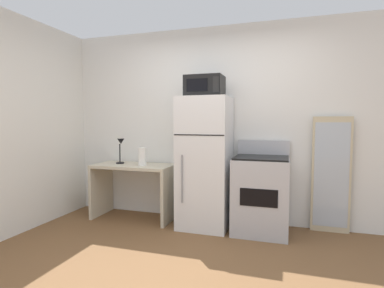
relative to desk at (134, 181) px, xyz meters
name	(u,v)px	position (x,y,z in m)	size (l,w,h in m)	color
ground_plane	(177,279)	(1.13, -1.36, -0.52)	(12.00, 12.00, 0.00)	brown
wall_back_white	(220,125)	(1.13, 0.34, 0.78)	(5.00, 0.10, 2.60)	white
desk	(134,181)	(0.00, 0.00, 0.00)	(1.10, 0.55, 0.75)	beige
desk_lamp	(121,147)	(-0.21, 0.01, 0.47)	(0.14, 0.12, 0.35)	black
paper_towel_roll	(142,157)	(0.16, -0.06, 0.35)	(0.11, 0.11, 0.24)	white
refrigerator	(205,163)	(1.02, -0.02, 0.30)	(0.62, 0.62, 1.64)	white
microwave	(205,86)	(1.02, -0.05, 1.25)	(0.46, 0.35, 0.26)	black
oven_range	(261,194)	(1.72, -0.02, -0.05)	(0.65, 0.61, 1.10)	#B7B7BC
leaning_mirror	(331,175)	(2.52, 0.23, 0.18)	(0.44, 0.03, 1.40)	#C6B793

